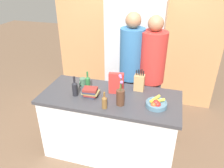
{
  "coord_description": "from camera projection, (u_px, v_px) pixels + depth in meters",
  "views": [
    {
      "loc": [
        0.66,
        -2.21,
        2.3
      ],
      "look_at": [
        0.0,
        0.1,
        1.02
      ],
      "focal_mm": 35.0,
      "sensor_mm": 36.0,
      "label": 1
    }
  ],
  "objects": [
    {
      "name": "knife_block",
      "position": [
        139.0,
        82.0,
        2.79
      ],
      "size": [
        0.13,
        0.11,
        0.29
      ],
      "color": "tan",
      "rests_on": "kitchen_island"
    },
    {
      "name": "person_in_blue",
      "position": [
        151.0,
        71.0,
        3.09
      ],
      "size": [
        0.36,
        0.36,
        1.78
      ],
      "rotation": [
        0.0,
        0.0,
        0.21
      ],
      "color": "#383842",
      "rests_on": "ground_plane"
    },
    {
      "name": "bottle_oil",
      "position": [
        75.0,
        88.0,
        2.67
      ],
      "size": [
        0.07,
        0.07,
        0.26
      ],
      "color": "black",
      "rests_on": "kitchen_island"
    },
    {
      "name": "coffee_mug",
      "position": [
        83.0,
        82.0,
        2.93
      ],
      "size": [
        0.08,
        0.12,
        0.1
      ],
      "color": "#42664C",
      "rests_on": "kitchen_island"
    },
    {
      "name": "bottle_vinegar",
      "position": [
        88.0,
        82.0,
        2.82
      ],
      "size": [
        0.06,
        0.06,
        0.24
      ],
      "color": "#286633",
      "rests_on": "kitchen_island"
    },
    {
      "name": "bottle_wine",
      "position": [
        104.0,
        102.0,
        2.43
      ],
      "size": [
        0.06,
        0.06,
        0.21
      ],
      "color": "brown",
      "rests_on": "kitchen_island"
    },
    {
      "name": "fruit_bowl",
      "position": [
        156.0,
        104.0,
        2.47
      ],
      "size": [
        0.24,
        0.24,
        0.1
      ],
      "color": "slate",
      "rests_on": "kitchen_island"
    },
    {
      "name": "kitchen_island",
      "position": [
        110.0,
        125.0,
        2.91
      ],
      "size": [
        1.73,
        0.76,
        0.9
      ],
      "color": "silver",
      "rests_on": "ground_plane"
    },
    {
      "name": "back_wall_wood",
      "position": [
        135.0,
        32.0,
        3.83
      ],
      "size": [
        2.93,
        0.12,
        2.6
      ],
      "color": "#AD7A4C",
      "rests_on": "ground_plane"
    },
    {
      "name": "cereal_box",
      "position": [
        116.0,
        83.0,
        2.71
      ],
      "size": [
        0.19,
        0.09,
        0.27
      ],
      "color": "red",
      "rests_on": "kitchen_island"
    },
    {
      "name": "person_at_sink",
      "position": [
        131.0,
        68.0,
        3.15
      ],
      "size": [
        0.34,
        0.34,
        1.8
      ],
      "rotation": [
        0.0,
        0.0,
        -0.4
      ],
      "color": "#383842",
      "rests_on": "ground_plane"
    },
    {
      "name": "book_stack",
      "position": [
        90.0,
        92.0,
        2.67
      ],
      "size": [
        0.2,
        0.17,
        0.11
      ],
      "color": "#2D334C",
      "rests_on": "kitchen_island"
    },
    {
      "name": "refrigerator",
      "position": [
        135.0,
        58.0,
        3.67
      ],
      "size": [
        0.88,
        0.63,
        1.9
      ],
      "color": "#B7B7BC",
      "rests_on": "ground_plane"
    },
    {
      "name": "flower_vase",
      "position": [
        120.0,
        96.0,
        2.48
      ],
      "size": [
        0.1,
        0.1,
        0.38
      ],
      "color": "#4C2D1E",
      "rests_on": "kitchen_island"
    },
    {
      "name": "ground_plane",
      "position": [
        110.0,
        149.0,
        3.12
      ],
      "size": [
        14.0,
        14.0,
        0.0
      ],
      "primitive_type": "plane",
      "color": "brown"
    }
  ]
}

